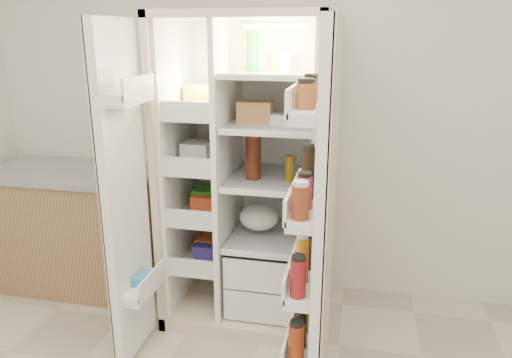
# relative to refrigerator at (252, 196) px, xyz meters

# --- Properties ---
(wall_back) EXTENTS (4.00, 0.02, 2.70)m
(wall_back) POSITION_rel_refrigerator_xyz_m (0.13, 0.35, 0.61)
(wall_back) COLOR silver
(wall_back) RESTS_ON floor
(refrigerator) EXTENTS (0.92, 0.70, 1.80)m
(refrigerator) POSITION_rel_refrigerator_xyz_m (0.00, 0.00, 0.00)
(refrigerator) COLOR beige
(refrigerator) RESTS_ON floor
(freezer_door) EXTENTS (0.15, 0.40, 1.72)m
(freezer_door) POSITION_rel_refrigerator_xyz_m (-0.51, -0.60, 0.15)
(freezer_door) COLOR white
(freezer_door) RESTS_ON floor
(fridge_door) EXTENTS (0.17, 0.58, 1.72)m
(fridge_door) POSITION_rel_refrigerator_xyz_m (0.47, -0.70, 0.13)
(fridge_door) COLOR white
(fridge_door) RESTS_ON floor
(kitchen_counter) EXTENTS (1.13, 0.60, 0.82)m
(kitchen_counter) POSITION_rel_refrigerator_xyz_m (-1.22, 0.04, -0.33)
(kitchen_counter) COLOR #A67D53
(kitchen_counter) RESTS_ON floor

